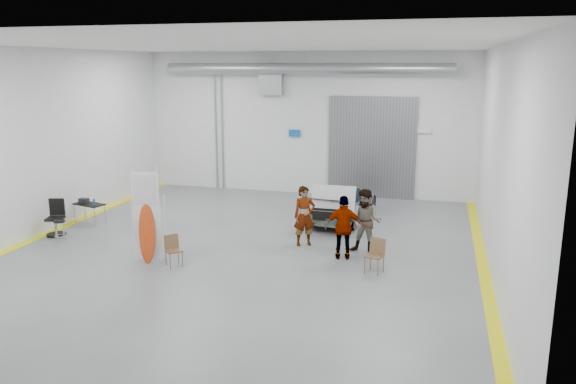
% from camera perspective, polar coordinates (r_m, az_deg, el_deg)
% --- Properties ---
extents(ground, '(16.00, 16.00, 0.00)m').
position_cam_1_polar(ground, '(17.03, -4.47, -5.92)').
color(ground, slate).
rests_on(ground, ground).
extents(room_shell, '(14.02, 16.18, 6.01)m').
position_cam_1_polar(room_shell, '(18.21, -1.61, 8.46)').
color(room_shell, silver).
rests_on(room_shell, ground).
extents(sedan_car, '(2.18, 4.45, 1.24)m').
position_cam_1_polar(sedan_car, '(20.34, 5.58, -1.00)').
color(sedan_car, silver).
rests_on(sedan_car, ground).
extents(person_a, '(0.81, 0.71, 1.86)m').
position_cam_1_polar(person_a, '(17.22, 1.68, -2.44)').
color(person_a, '#946651').
rests_on(person_a, ground).
extents(person_b, '(1.03, 0.84, 1.93)m').
position_cam_1_polar(person_b, '(16.64, 7.93, -2.98)').
color(person_b, teal).
rests_on(person_b, ground).
extents(person_c, '(1.14, 0.65, 1.86)m').
position_cam_1_polar(person_c, '(16.09, 5.70, -3.60)').
color(person_c, brown).
rests_on(person_c, ground).
extents(surfboard_display, '(0.77, 0.33, 2.76)m').
position_cam_1_polar(surfboard_display, '(16.12, -14.31, -3.21)').
color(surfboard_display, white).
rests_on(surfboard_display, ground).
extents(folding_chair_near, '(0.57, 0.65, 0.86)m').
position_cam_1_polar(folding_chair_near, '(15.95, -11.47, -6.45)').
color(folding_chair_near, brown).
rests_on(folding_chair_near, ground).
extents(folding_chair_far, '(0.55, 0.58, 0.93)m').
position_cam_1_polar(folding_chair_far, '(15.30, 8.75, -7.10)').
color(folding_chair_far, brown).
rests_on(folding_chair_far, ground).
extents(shop_stool, '(0.37, 0.37, 0.72)m').
position_cam_1_polar(shop_stool, '(18.98, -22.14, -3.75)').
color(shop_stool, black).
rests_on(shop_stool, ground).
extents(work_table, '(1.22, 0.82, 0.91)m').
position_cam_1_polar(work_table, '(20.89, -19.68, -1.11)').
color(work_table, gray).
rests_on(work_table, ground).
extents(office_chair, '(0.64, 0.66, 1.17)m').
position_cam_1_polar(office_chair, '(19.81, -22.44, -2.63)').
color(office_chair, black).
rests_on(office_chair, ground).
extents(trunk_lid, '(1.45, 0.88, 0.04)m').
position_cam_1_polar(trunk_lid, '(18.38, 4.62, -0.42)').
color(trunk_lid, silver).
rests_on(trunk_lid, sedan_car).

